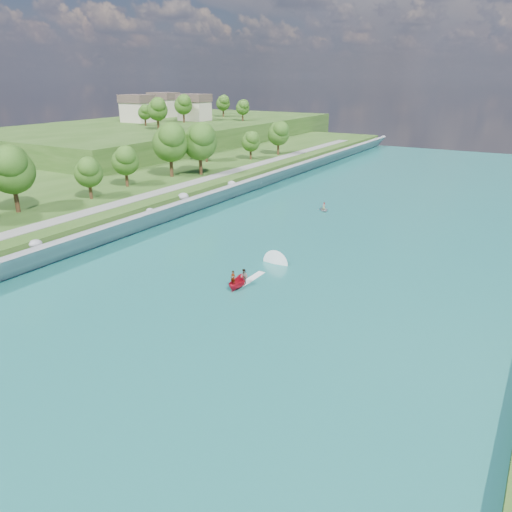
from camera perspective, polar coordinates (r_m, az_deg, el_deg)
The scene contains 10 objects.
ground at distance 49.11m, azimuth -6.23°, elevation -7.98°, with size 260.00×260.00×0.00m, color #2D5119.
river_water at distance 64.69m, azimuth 4.37°, elevation -0.83°, with size 55.00×240.00×0.10m, color #1B6A68.
berm_west at distance 96.27m, azimuth -23.40°, elevation 5.56°, with size 45.00×240.00×3.50m, color #2D5119.
ridge_west at distance 170.23m, azimuth -9.63°, elevation 13.40°, with size 60.00×120.00×9.00m, color #2D5119.
riprap_bank at distance 77.84m, azimuth -13.21°, elevation 3.66°, with size 4.60×236.00×4.20m.
riverside_path at distance 82.59m, azimuth -16.26°, elevation 5.55°, with size 3.00×200.00×0.10m, color gray.
ridge_houses at distance 177.30m, azimuth -10.32°, elevation 16.47°, with size 29.50×29.50×8.40m.
trees_ridge at distance 162.76m, azimuth -7.45°, elevation 16.44°, with size 20.60×53.13×10.03m.
motorboat at distance 58.49m, azimuth -0.97°, elevation -2.38°, with size 3.60×18.62×2.15m.
raft at distance 90.58m, azimuth 7.76°, elevation 5.36°, with size 3.09×3.27×1.52m.
Camera 1 is at (26.57, -34.41, 22.83)m, focal length 35.00 mm.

